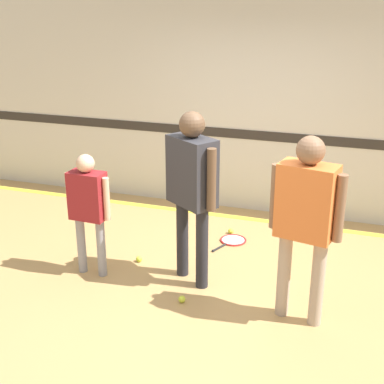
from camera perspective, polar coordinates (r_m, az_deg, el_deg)
name	(u,v)px	position (r m, az deg, el deg)	size (l,w,h in m)	color
ground_plane	(208,291)	(5.28, 1.67, -10.54)	(16.00, 16.00, 0.00)	tan
wall_back	(261,90)	(6.80, 7.37, 10.74)	(16.00, 0.07, 3.20)	beige
floor_stripe	(250,219)	(6.90, 6.19, -2.86)	(14.40, 0.10, 0.01)	yellow
person_instructor	(192,180)	(5.03, 0.00, 1.26)	(0.56, 0.49, 1.72)	#232328
person_student_left	(88,202)	(5.36, -11.03, -1.05)	(0.48, 0.21, 1.27)	gray
person_student_right	(306,211)	(4.50, 12.05, -2.00)	(0.62, 0.35, 1.67)	tan
racket_spare_on_floor	(232,241)	(6.28, 4.31, -5.19)	(0.40, 0.57, 0.03)	red
tennis_ball_near_instructor	(182,299)	(5.09, -1.08, -11.36)	(0.07, 0.07, 0.07)	#CCE038
tennis_ball_by_spare_racket	(231,231)	(6.46, 4.16, -4.18)	(0.07, 0.07, 0.07)	#CCE038
tennis_ball_stray_left	(139,259)	(5.82, -5.67, -7.12)	(0.07, 0.07, 0.07)	#CCE038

